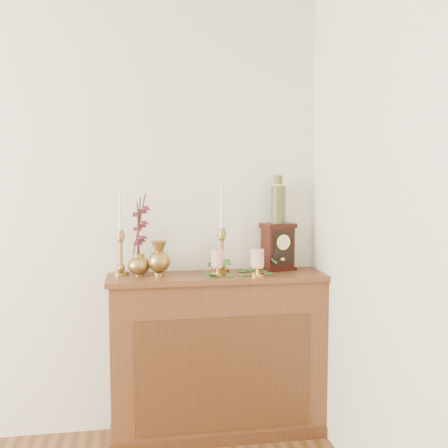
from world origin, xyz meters
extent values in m
cube|color=brown|center=(1.40, 2.10, 0.45)|extent=(1.20, 0.30, 0.90)
cube|color=brown|center=(1.40, 1.95, 0.41)|extent=(0.96, 0.01, 0.63)
cube|color=brown|center=(1.40, 2.10, 0.92)|extent=(1.24, 0.34, 0.03)
cube|color=brown|center=(1.40, 2.10, 0.03)|extent=(1.23, 0.33, 0.06)
cylinder|color=#A68C42|center=(0.86, 2.15, 0.94)|extent=(0.09, 0.09, 0.02)
sphere|color=#A68C42|center=(0.86, 2.15, 0.97)|extent=(0.05, 0.05, 0.05)
cylinder|color=#A68C42|center=(0.86, 2.15, 1.05)|extent=(0.02, 0.02, 0.15)
sphere|color=#A68C42|center=(0.86, 2.15, 1.13)|extent=(0.04, 0.04, 0.04)
cone|color=#A68C42|center=(0.86, 2.15, 1.16)|extent=(0.06, 0.06, 0.04)
cone|color=white|center=(0.86, 2.15, 1.31)|extent=(0.02, 0.02, 0.27)
cylinder|color=#A68C42|center=(1.43, 2.16, 0.94)|extent=(0.09, 0.09, 0.02)
sphere|color=#A68C42|center=(1.43, 2.16, 0.97)|extent=(0.05, 0.05, 0.05)
cylinder|color=#A68C42|center=(1.43, 2.16, 1.05)|extent=(0.02, 0.02, 0.15)
sphere|color=#A68C42|center=(1.43, 2.16, 1.13)|extent=(0.04, 0.04, 0.04)
cone|color=#A68C42|center=(1.43, 2.16, 1.16)|extent=(0.06, 0.06, 0.04)
cone|color=white|center=(1.43, 2.16, 1.31)|extent=(0.02, 0.02, 0.27)
cylinder|color=#A68C42|center=(1.07, 2.09, 0.94)|extent=(0.06, 0.06, 0.02)
sphere|color=#A68C42|center=(1.07, 2.09, 1.01)|extent=(0.12, 0.12, 0.12)
cone|color=#A68C42|center=(1.07, 2.09, 1.10)|extent=(0.09, 0.09, 0.06)
cylinder|color=#A68C42|center=(0.96, 2.13, 0.93)|extent=(0.05, 0.05, 0.01)
ellipsoid|color=#A68C42|center=(0.96, 2.13, 0.99)|extent=(0.12, 0.12, 0.11)
cylinder|color=#A68C42|center=(0.96, 2.13, 1.04)|extent=(0.06, 0.06, 0.02)
cylinder|color=#472819|center=(0.96, 2.14, 1.19)|extent=(0.01, 0.08, 0.29)
cylinder|color=#472819|center=(0.96, 2.14, 1.20)|extent=(0.03, 0.06, 0.32)
cylinder|color=#472819|center=(0.96, 2.14, 1.22)|extent=(0.08, 0.09, 0.34)
cylinder|color=gold|center=(1.39, 2.06, 0.94)|extent=(0.08, 0.08, 0.01)
cylinder|color=gold|center=(1.39, 2.06, 0.96)|extent=(0.02, 0.02, 0.04)
cylinder|color=gold|center=(1.39, 2.06, 0.98)|extent=(0.07, 0.07, 0.01)
cylinder|color=beige|center=(1.39, 2.06, 1.03)|extent=(0.07, 0.07, 0.09)
cylinder|color=#472819|center=(1.39, 2.06, 1.08)|extent=(0.00, 0.00, 0.01)
cylinder|color=gold|center=(1.60, 2.00, 0.94)|extent=(0.08, 0.08, 0.01)
cylinder|color=gold|center=(1.60, 2.00, 0.96)|extent=(0.02, 0.02, 0.04)
cylinder|color=gold|center=(1.60, 2.00, 0.98)|extent=(0.08, 0.08, 0.01)
cylinder|color=beige|center=(1.60, 2.00, 1.03)|extent=(0.07, 0.07, 0.09)
cylinder|color=#472819|center=(1.60, 2.00, 1.08)|extent=(0.00, 0.00, 0.01)
cube|color=#356A28|center=(1.70, 2.18, 0.93)|extent=(0.06, 0.07, 0.00)
cube|color=#356A28|center=(1.58, 2.11, 0.93)|extent=(0.07, 0.07, 0.00)
cube|color=#356A28|center=(1.30, 2.04, 0.93)|extent=(0.07, 0.07, 0.00)
cube|color=#356A28|center=(1.41, 2.12, 0.93)|extent=(0.07, 0.07, 0.00)
cube|color=#356A28|center=(1.49, 2.04, 0.93)|extent=(0.05, 0.06, 0.00)
cube|color=#356A28|center=(1.34, 2.02, 0.93)|extent=(0.07, 0.07, 0.00)
cube|color=#356A28|center=(1.66, 2.10, 0.93)|extent=(0.07, 0.07, 0.00)
cube|color=#356A28|center=(1.76, 2.14, 0.93)|extent=(0.05, 0.06, 0.00)
cube|color=#356A28|center=(1.69, 2.13, 0.93)|extent=(0.07, 0.07, 0.00)
cube|color=#356A28|center=(1.58, 2.01, 0.93)|extent=(0.07, 0.07, 0.00)
cube|color=#356A28|center=(1.35, 2.07, 0.93)|extent=(0.06, 0.05, 0.00)
cube|color=#356A28|center=(1.51, 2.02, 0.93)|extent=(0.05, 0.06, 0.00)
cube|color=#356A28|center=(1.37, 2.11, 0.99)|extent=(0.05, 0.06, 0.03)
cube|color=#356A28|center=(1.43, 2.04, 1.01)|extent=(0.04, 0.06, 0.03)
cube|color=#356A28|center=(1.72, 2.10, 1.00)|extent=(0.05, 0.06, 0.03)
cube|color=black|center=(1.77, 2.18, 0.94)|extent=(0.21, 0.17, 0.02)
cube|color=black|center=(1.77, 2.18, 1.06)|extent=(0.19, 0.15, 0.24)
cube|color=black|center=(1.77, 2.18, 1.19)|extent=(0.21, 0.17, 0.03)
cube|color=black|center=(1.78, 2.13, 1.06)|extent=(0.13, 0.04, 0.19)
cylinder|color=yellow|center=(1.78, 2.12, 1.10)|extent=(0.09, 0.03, 0.09)
cylinder|color=silver|center=(1.78, 2.12, 1.10)|extent=(0.06, 0.02, 0.07)
sphere|color=yellow|center=(1.78, 2.13, 1.00)|extent=(0.03, 0.03, 0.03)
cylinder|color=#183021|center=(1.77, 2.18, 1.31)|extent=(0.09, 0.09, 0.22)
cylinder|color=#183021|center=(1.77, 2.18, 1.45)|extent=(0.05, 0.05, 0.07)
cylinder|color=#D7CB7C|center=(1.77, 2.18, 1.43)|extent=(0.06, 0.06, 0.02)
camera|label=1|loc=(0.95, -0.77, 1.47)|focal=42.00mm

